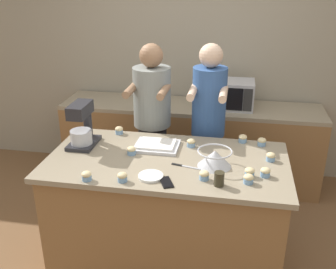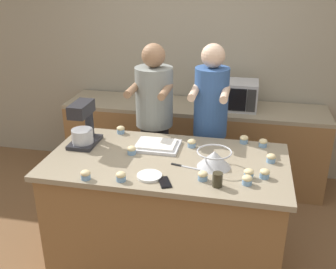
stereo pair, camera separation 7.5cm
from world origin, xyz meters
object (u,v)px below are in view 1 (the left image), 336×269
at_px(cupcake_5, 191,143).
at_px(cupcake_6, 250,172).
at_px(microwave_oven, 232,94).
at_px(cell_phone, 166,182).
at_px(small_plate, 151,176).
at_px(cupcake_0, 249,179).
at_px(stand_mixer, 82,127).
at_px(person_left, 152,130).
at_px(cupcake_3, 243,138).
at_px(cupcake_1, 131,151).
at_px(cupcake_7, 262,142).
at_px(cupcake_10, 271,157).
at_px(mixing_bowl, 215,158).
at_px(cupcake_4, 204,175).
at_px(person_right, 208,131).
at_px(cupcake_2, 265,172).
at_px(cupcake_9, 119,130).
at_px(baking_tray, 157,145).
at_px(knife, 184,166).
at_px(cupcake_8, 122,177).
at_px(cupcake_11, 87,176).
at_px(drinking_glass, 219,179).

relative_size(cupcake_5, cupcake_6, 1.00).
relative_size(microwave_oven, cell_phone, 2.77).
distance_m(small_plate, cupcake_0, 0.66).
relative_size(cell_phone, cupcake_0, 2.36).
height_order(stand_mixer, cupcake_5, stand_mixer).
bearing_deg(person_left, stand_mixer, -127.79).
distance_m(cupcake_3, cupcake_6, 0.58).
bearing_deg(cupcake_1, cupcake_7, 19.45).
xyz_separation_m(cupcake_1, cupcake_10, (1.04, 0.08, 0.00)).
bearing_deg(cupcake_1, microwave_oven, 62.69).
height_order(stand_mixer, cell_phone, stand_mixer).
distance_m(mixing_bowl, small_plate, 0.49).
distance_m(cupcake_4, cupcake_7, 0.75).
bearing_deg(cupcake_4, stand_mixer, 159.11).
bearing_deg(person_right, microwave_oven, 75.34).
bearing_deg(cupcake_2, cupcake_9, 155.73).
bearing_deg(cell_phone, baking_tray, 108.20).
xyz_separation_m(person_right, cupcake_1, (-0.53, -0.67, 0.07)).
relative_size(person_left, cupcake_10, 24.56).
xyz_separation_m(cell_phone, cupcake_3, (0.49, 0.76, 0.03)).
xyz_separation_m(cell_phone, cupcake_9, (-0.55, 0.75, 0.03)).
height_order(microwave_oven, cupcake_5, microwave_oven).
bearing_deg(cupcake_5, knife, -91.05).
distance_m(cupcake_3, cupcake_8, 1.12).
relative_size(mixing_bowl, knife, 1.15).
height_order(cupcake_3, cupcake_7, same).
relative_size(microwave_oven, cupcake_0, 6.53).
bearing_deg(cupcake_1, knife, -16.13).
relative_size(mixing_bowl, cupcake_10, 3.71).
relative_size(stand_mixer, microwave_oven, 0.80).
distance_m(person_left, cupcake_10, 1.19).
bearing_deg(cupcake_4, cupcake_10, 38.78).
height_order(cupcake_8, cupcake_10, same).
bearing_deg(cupcake_10, cupcake_11, -157.17).
distance_m(cupcake_5, cupcake_7, 0.57).
bearing_deg(person_right, cupcake_3, -42.43).
height_order(baking_tray, cupcake_10, cupcake_10).
distance_m(mixing_bowl, cell_phone, 0.43).
bearing_deg(cupcake_2, cupcake_6, -168.87).
bearing_deg(cupcake_2, mixing_bowl, 165.25).
height_order(mixing_bowl, cupcake_6, mixing_bowl).
xyz_separation_m(small_plate, cupcake_10, (0.82, 0.40, 0.02)).
bearing_deg(drinking_glass, cupcake_11, -174.06).
height_order(person_left, microwave_oven, person_left).
height_order(microwave_oven, cupcake_11, microwave_oven).
distance_m(baking_tray, cupcake_3, 0.71).
bearing_deg(drinking_glass, cupcake_8, -174.35).
height_order(person_right, cupcake_3, person_right).
bearing_deg(cupcake_10, microwave_oven, 104.12).
xyz_separation_m(cupcake_3, cupcake_6, (0.05, -0.58, 0.00)).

